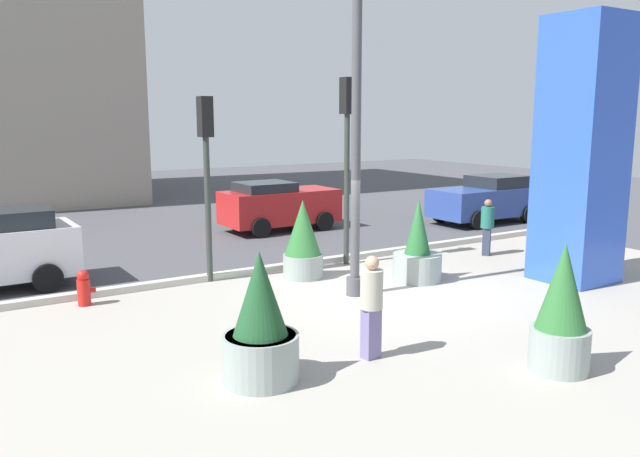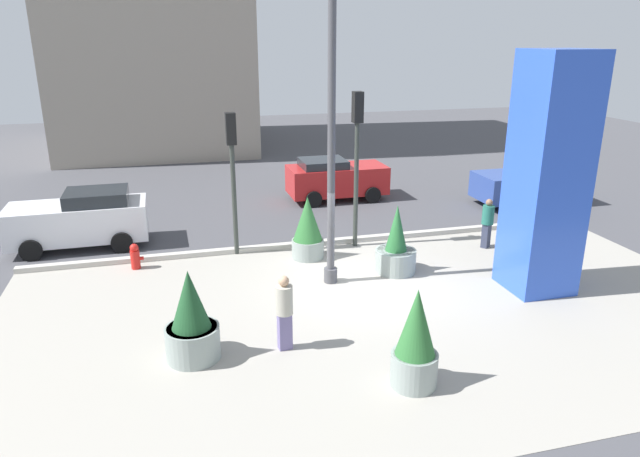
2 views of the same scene
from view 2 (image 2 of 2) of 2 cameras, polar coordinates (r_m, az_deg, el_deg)
ground_plane at (r=19.08m, az=-0.18°, el=-0.72°), size 60.00×60.00×0.00m
plaza_pavement at (r=13.82m, az=6.18°, el=-8.72°), size 18.00×10.00×0.02m
curb_strip at (r=18.25m, az=0.52°, el=-1.37°), size 18.00×0.24×0.16m
lamp_post at (r=14.47m, az=1.14°, el=8.54°), size 0.44×0.44×7.76m
art_pillar_blue at (r=15.36m, az=21.58°, el=4.86°), size 1.54×1.54×6.02m
potted_plant_near_right at (r=16.93m, az=-1.22°, el=-0.09°), size 0.95×0.95×1.88m
potted_plant_near_left at (r=16.13m, az=7.52°, el=-2.03°), size 1.14×1.14×1.95m
potted_plant_curbside at (r=11.03m, az=9.42°, el=-11.05°), size 0.89×0.89×1.99m
potted_plant_by_pillar at (r=12.06m, az=-12.60°, el=-9.07°), size 1.11×1.11×1.94m
fire_hydrant at (r=17.12m, az=-17.81°, el=-2.66°), size 0.36×0.26×0.75m
traffic_light_far_side at (r=17.38m, az=3.67°, el=8.28°), size 0.28×0.42×4.76m
traffic_light_corner at (r=16.90m, az=-8.67°, el=6.70°), size 0.28×0.42×4.25m
car_passing_lane at (r=19.34m, az=-22.59°, el=0.87°), size 4.12×1.99×1.78m
car_intersection at (r=23.15m, az=1.56°, el=4.98°), size 3.90×2.02×1.66m
car_far_lane at (r=23.94m, az=20.10°, el=4.27°), size 4.13×2.06×1.69m
pedestrian_on_sidewalk at (r=18.51m, az=16.23°, el=0.71°), size 0.50×0.50×1.57m
pedestrian_crossing at (r=12.07m, az=-3.55°, el=-7.96°), size 0.40×0.40×1.67m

